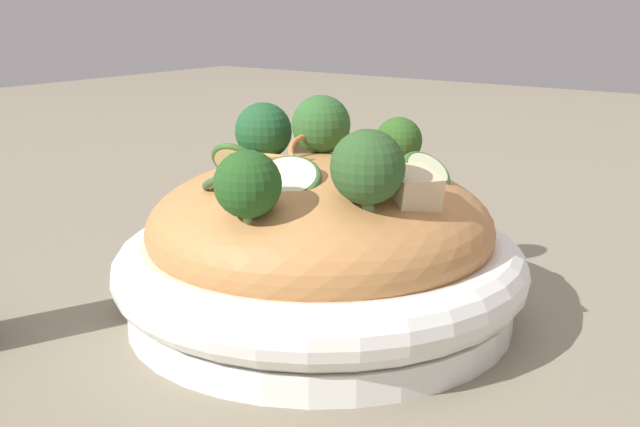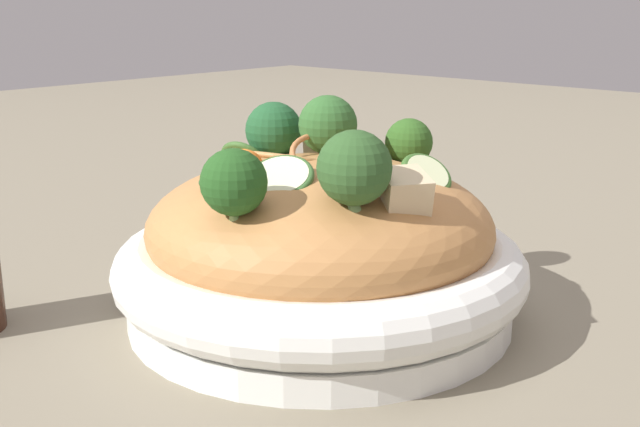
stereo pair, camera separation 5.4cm
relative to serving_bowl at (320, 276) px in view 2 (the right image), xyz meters
The scene contains 7 objects.
ground_plane 0.03m from the serving_bowl, ahead, with size 3.00×3.00×0.00m, color gray.
serving_bowl is the anchor object (origin of this frame).
noodle_heap 0.04m from the serving_bowl, 157.12° to the right, with size 0.24×0.24×0.11m.
broccoli_florets 0.09m from the serving_bowl, 114.63° to the right, with size 0.23×0.20×0.07m.
carrot_coins 0.08m from the serving_bowl, 101.40° to the left, with size 0.12×0.12×0.02m.
zucchini_slices 0.08m from the serving_bowl, 27.06° to the right, with size 0.14×0.19×0.04m.
chicken_chunks 0.08m from the serving_bowl, 148.29° to the left, with size 0.12×0.17×0.03m.
Camera 2 is at (0.38, 0.35, 0.22)m, focal length 44.11 mm.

